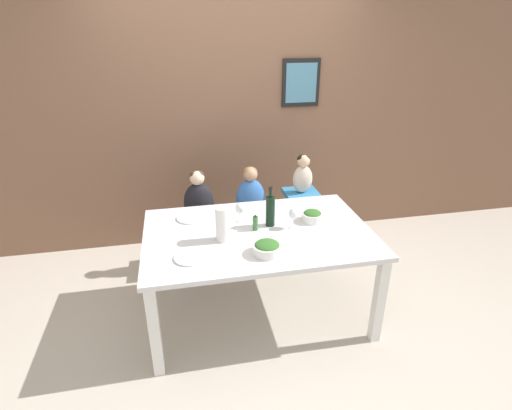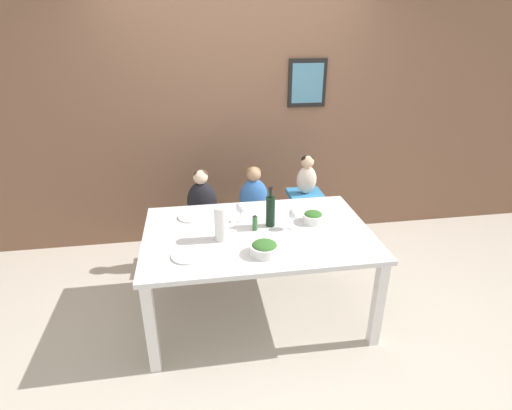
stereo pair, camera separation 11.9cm
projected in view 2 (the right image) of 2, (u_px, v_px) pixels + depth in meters
name	position (u px, v px, depth m)	size (l,w,h in m)	color
ground_plane	(258.00, 311.00, 3.28)	(14.00, 14.00, 0.00)	#BCB2A3
wall_back	(236.00, 112.00, 3.93)	(10.00, 0.09, 2.70)	brown
dining_table	(258.00, 241.00, 3.00)	(1.68, 1.09, 0.74)	silver
chair_far_left	(204.00, 228.00, 3.76)	(0.37, 0.38, 0.47)	silver
chair_far_center	(254.00, 224.00, 3.83)	(0.37, 0.38, 0.47)	silver
chair_right_highchair	(305.00, 208.00, 3.84)	(0.32, 0.32, 0.68)	silver
person_child_left	(202.00, 197.00, 3.63)	(0.27, 0.17, 0.50)	black
person_child_center	(254.00, 194.00, 3.70)	(0.27, 0.17, 0.50)	#3366B2
person_baby_right	(307.00, 174.00, 3.70)	(0.19, 0.12, 0.37)	beige
wine_bottle	(270.00, 210.00, 3.00)	(0.07, 0.07, 0.32)	black
paper_towel_roll	(222.00, 223.00, 2.81)	(0.10, 0.10, 0.25)	white
wine_glass_near	(294.00, 215.00, 2.96)	(0.07, 0.07, 0.16)	white
wine_glass_far	(240.00, 208.00, 3.07)	(0.07, 0.07, 0.16)	white
salad_bowl_large	(264.00, 248.00, 2.67)	(0.20, 0.20, 0.09)	white
salad_bowl_small	(313.00, 217.00, 3.09)	(0.16, 0.16, 0.09)	white
dinner_plate_front_left	(188.00, 256.00, 2.65)	(0.22, 0.22, 0.01)	silver
dinner_plate_back_left	(192.00, 217.00, 3.18)	(0.22, 0.22, 0.01)	silver
condiment_bottle_hot_sauce	(255.00, 223.00, 2.97)	(0.04, 0.04, 0.13)	#336633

